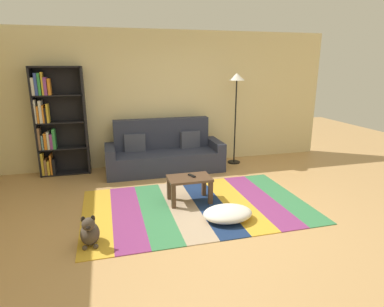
# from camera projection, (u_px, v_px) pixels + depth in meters

# --- Properties ---
(ground_plane) EXTENTS (14.00, 14.00, 0.00)m
(ground_plane) POSITION_uv_depth(u_px,v_px,m) (209.00, 211.00, 4.63)
(ground_plane) COLOR tan
(back_wall) EXTENTS (6.80, 0.10, 2.70)m
(back_wall) POSITION_uv_depth(u_px,v_px,m) (172.00, 99.00, 6.65)
(back_wall) COLOR beige
(back_wall) RESTS_ON ground_plane
(rug) EXTENTS (3.27, 2.05, 0.01)m
(rug) POSITION_uv_depth(u_px,v_px,m) (197.00, 206.00, 4.78)
(rug) COLOR gold
(rug) RESTS_ON ground_plane
(couch) EXTENTS (2.26, 0.80, 1.00)m
(couch) POSITION_uv_depth(u_px,v_px,m) (164.00, 154.00, 6.36)
(couch) COLOR #2D3347
(couch) RESTS_ON ground_plane
(bookshelf) EXTENTS (0.90, 0.28, 2.01)m
(bookshelf) POSITION_uv_depth(u_px,v_px,m) (54.00, 123.00, 5.94)
(bookshelf) COLOR black
(bookshelf) RESTS_ON ground_plane
(coffee_table) EXTENTS (0.64, 0.42, 0.39)m
(coffee_table) POSITION_uv_depth(u_px,v_px,m) (189.00, 182.00, 4.87)
(coffee_table) COLOR #513826
(coffee_table) RESTS_ON rug
(pouf) EXTENTS (0.67, 0.50, 0.18)m
(pouf) POSITION_uv_depth(u_px,v_px,m) (228.00, 213.00, 4.33)
(pouf) COLOR white
(pouf) RESTS_ON rug
(dog) EXTENTS (0.22, 0.35, 0.40)m
(dog) POSITION_uv_depth(u_px,v_px,m) (90.00, 232.00, 3.73)
(dog) COLOR #473D33
(dog) RESTS_ON ground_plane
(standing_lamp) EXTENTS (0.32, 0.32, 1.87)m
(standing_lamp) POSITION_uv_depth(u_px,v_px,m) (236.00, 89.00, 6.51)
(standing_lamp) COLOR black
(standing_lamp) RESTS_ON ground_plane
(tv_remote) EXTENTS (0.10, 0.16, 0.02)m
(tv_remote) POSITION_uv_depth(u_px,v_px,m) (192.00, 176.00, 4.88)
(tv_remote) COLOR black
(tv_remote) RESTS_ON coffee_table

